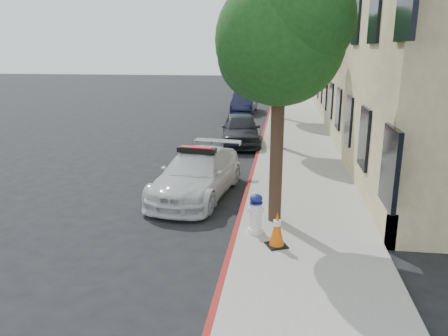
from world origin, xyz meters
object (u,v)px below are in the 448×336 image
parked_car_mid (241,129)px  fire_hydrant (256,214)px  police_car (197,174)px  traffic_cone (277,229)px  parked_car_far (244,102)px

parked_car_mid → fire_hydrant: bearing=-89.3°
police_car → traffic_cone: bearing=-47.7°
fire_hydrant → parked_car_mid: bearing=96.0°
parked_car_mid → traffic_cone: 10.61m
police_car → fire_hydrant: 3.32m
police_car → traffic_cone: (2.33, -3.37, -0.13)m
parked_car_mid → police_car: bearing=-101.3°
police_car → parked_car_far: bearing=98.5°
police_car → parked_car_far: 17.27m
parked_car_mid → parked_car_far: bearing=87.4°
police_car → traffic_cone: police_car is taller
parked_car_mid → parked_car_far: size_ratio=0.98×
parked_car_mid → fire_hydrant: 9.93m
traffic_cone → parked_car_far: bearing=97.2°
police_car → parked_car_mid: size_ratio=1.14×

